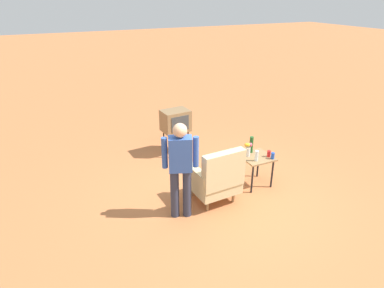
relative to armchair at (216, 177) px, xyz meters
The scene contains 10 objects.
ground_plane 0.54m from the armchair, 168.68° to the left, with size 60.00×60.00×0.00m, color #B76B3D.
armchair is the anchor object (origin of this frame).
side_table 0.98m from the armchair, 168.67° to the right, with size 0.56×0.56×0.60m.
tv_on_stand 2.15m from the armchair, 93.40° to the right, with size 0.64×0.49×1.03m.
person_standing 0.84m from the armchair, ahead, with size 0.54×0.33×1.64m.
bottle_short_clear 0.88m from the armchair, behind, with size 0.06×0.06×0.20m, color silver.
bottle_wine_green 1.07m from the armchair, 158.16° to the right, with size 0.07×0.07×0.32m, color #1E5623.
soda_can_red 1.17m from the armchair, behind, with size 0.07×0.07×0.12m, color red.
soda_can_blue 1.18m from the armchair, behind, with size 0.07×0.07×0.12m, color blue.
flower_vase 0.90m from the armchair, 161.33° to the right, with size 0.15×0.10×0.27m.
Camera 1 is at (2.66, 4.25, 3.39)m, focal length 30.89 mm.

